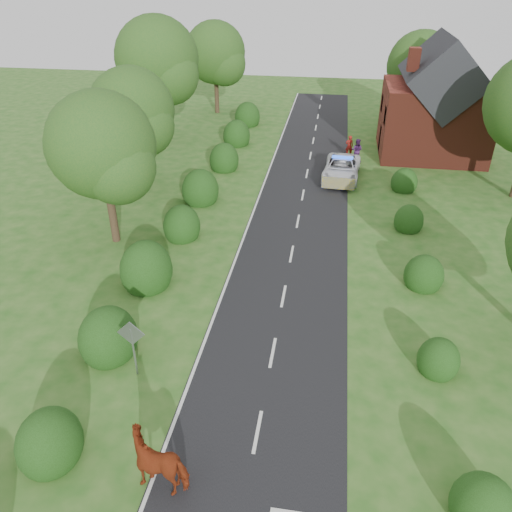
% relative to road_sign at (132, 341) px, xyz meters
% --- Properties ---
extents(ground, '(120.00, 120.00, 0.00)m').
position_rel_road_sign_xyz_m(ground, '(5.00, -2.00, -1.65)').
color(ground, '#255D19').
extents(road, '(6.00, 70.00, 0.02)m').
position_rel_road_sign_xyz_m(road, '(5.00, 13.00, -1.64)').
color(road, black).
rests_on(road, ground).
extents(road_markings, '(4.96, 70.00, 0.01)m').
position_rel_road_sign_xyz_m(road_markings, '(3.40, 10.93, -1.63)').
color(road_markings, white).
rests_on(road_markings, road).
extents(hedgerow_left, '(2.75, 50.41, 3.00)m').
position_rel_road_sign_xyz_m(hedgerow_left, '(-1.51, 9.69, -0.91)').
color(hedgerow_left, '#1A390F').
rests_on(hedgerow_left, ground).
extents(hedgerow_right, '(2.10, 45.78, 2.10)m').
position_rel_road_sign_xyz_m(hedgerow_right, '(11.60, 9.21, -1.10)').
color(hedgerow_right, '#1A390F').
rests_on(hedgerow_right, ground).
extents(tree_left_a, '(5.74, 5.60, 8.38)m').
position_rel_road_sign_xyz_m(tree_left_a, '(-4.75, 9.86, 3.69)').
color(tree_left_a, '#332316').
rests_on(tree_left_a, ground).
extents(tree_left_b, '(5.74, 5.60, 8.07)m').
position_rel_road_sign_xyz_m(tree_left_b, '(-6.25, 17.86, 3.39)').
color(tree_left_b, '#332316').
rests_on(tree_left_b, ground).
extents(tree_left_c, '(6.97, 6.80, 10.22)m').
position_rel_road_sign_xyz_m(tree_left_c, '(-7.70, 27.83, 4.88)').
color(tree_left_c, '#332316').
rests_on(tree_left_c, ground).
extents(tree_left_d, '(6.15, 6.00, 8.89)m').
position_rel_road_sign_xyz_m(tree_left_d, '(-5.23, 37.85, 3.98)').
color(tree_left_d, '#332316').
rests_on(tree_left_d, ground).
extents(tree_right_c, '(6.15, 6.00, 8.58)m').
position_rel_road_sign_xyz_m(tree_right_c, '(14.27, 35.85, 3.69)').
color(tree_right_c, '#332316').
rests_on(tree_right_c, ground).
extents(road_sign, '(1.06, 0.08, 2.53)m').
position_rel_road_sign_xyz_m(road_sign, '(0.00, 0.00, 0.00)').
color(road_sign, gray).
rests_on(road_sign, ground).
extents(house, '(8.00, 7.40, 9.17)m').
position_rel_road_sign_xyz_m(house, '(14.49, 28.00, 2.13)').
color(house, maroon).
rests_on(house, ground).
extents(cow, '(2.37, 1.38, 1.62)m').
position_rel_road_sign_xyz_m(cow, '(2.43, -4.18, -0.84)').
color(cow, maroon).
rests_on(cow, ground).
extents(police_van, '(2.88, 5.62, 1.65)m').
position_rel_road_sign_xyz_m(police_van, '(7.50, 21.52, -0.90)').
color(police_van, silver).
rests_on(police_van, ground).
extents(pedestrian_red, '(0.68, 0.49, 1.72)m').
position_rel_road_sign_xyz_m(pedestrian_red, '(8.05, 26.37, -0.79)').
color(pedestrian_red, maroon).
rests_on(pedestrian_red, ground).
extents(pedestrian_purple, '(1.05, 0.92, 1.84)m').
position_rel_road_sign_xyz_m(pedestrian_purple, '(8.63, 25.22, -0.73)').
color(pedestrian_purple, '#421C50').
rests_on(pedestrian_purple, ground).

